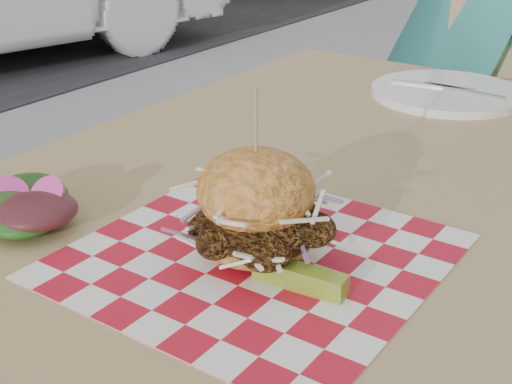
% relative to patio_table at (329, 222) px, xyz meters
% --- Properties ---
extents(patio_table, '(0.80, 1.20, 0.75)m').
position_rel_patio_table_xyz_m(patio_table, '(0.00, 0.00, 0.00)').
color(patio_table, tan).
rests_on(patio_table, ground).
extents(patio_chair, '(0.49, 0.50, 0.95)m').
position_rel_patio_table_xyz_m(patio_chair, '(-0.02, 0.91, -0.12)').
color(patio_chair, tan).
rests_on(patio_chair, ground).
extents(paper_liner, '(0.36, 0.36, 0.00)m').
position_rel_patio_table_xyz_m(paper_liner, '(0.05, -0.25, 0.08)').
color(paper_liner, red).
rests_on(paper_liner, patio_table).
extents(sandwich, '(0.16, 0.16, 0.18)m').
position_rel_patio_table_xyz_m(sandwich, '(0.05, -0.25, 0.13)').
color(sandwich, '#E78B41').
rests_on(sandwich, paper_liner).
extents(pickle_spear, '(0.10, 0.03, 0.02)m').
position_rel_patio_table_xyz_m(pickle_spear, '(0.12, -0.28, 0.09)').
color(pickle_spear, olive).
rests_on(pickle_spear, paper_liner).
extents(side_salad, '(0.14, 0.13, 0.05)m').
position_rel_patio_table_xyz_m(side_salad, '(-0.21, -0.34, 0.09)').
color(side_salad, '#3F1419').
rests_on(side_salad, patio_table).
extents(place_setting, '(0.27, 0.27, 0.02)m').
position_rel_patio_table_xyz_m(place_setting, '(0.00, 0.42, 0.09)').
color(place_setting, white).
rests_on(place_setting, patio_table).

